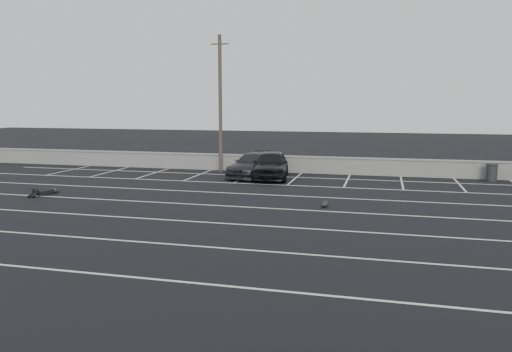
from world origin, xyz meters
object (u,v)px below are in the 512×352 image
(trash_bin, at_px, (492,172))
(utility_pole, at_px, (220,104))
(car_right, at_px, (254,165))
(car_left, at_px, (271,165))
(person, at_px, (47,190))
(skateboard, at_px, (325,204))

(trash_bin, bearing_deg, utility_pole, 179.99)
(utility_pole, bearing_deg, car_right, -30.79)
(car_left, distance_m, person, 12.13)
(car_left, xyz_separation_m, person, (-9.36, -7.69, -0.60))
(utility_pole, relative_size, person, 3.89)
(person, bearing_deg, skateboard, 8.60)
(trash_bin, xyz_separation_m, skateboard, (-8.29, -9.14, -0.43))
(car_right, height_order, utility_pole, utility_pole)
(car_right, xyz_separation_m, trash_bin, (13.44, 1.53, -0.19))
(car_left, bearing_deg, car_right, 149.52)
(car_left, relative_size, skateboard, 5.81)
(trash_bin, bearing_deg, person, -155.90)
(skateboard, bearing_deg, car_right, 122.63)
(skateboard, bearing_deg, utility_pole, 128.72)
(car_right, height_order, skateboard, car_right)
(car_right, bearing_deg, skateboard, -47.96)
(car_left, relative_size, trash_bin, 4.80)
(skateboard, bearing_deg, trash_bin, 46.32)
(car_right, distance_m, skateboard, 9.21)
(trash_bin, height_order, person, trash_bin)
(utility_pole, bearing_deg, car_left, -28.04)
(utility_pole, relative_size, skateboard, 10.39)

